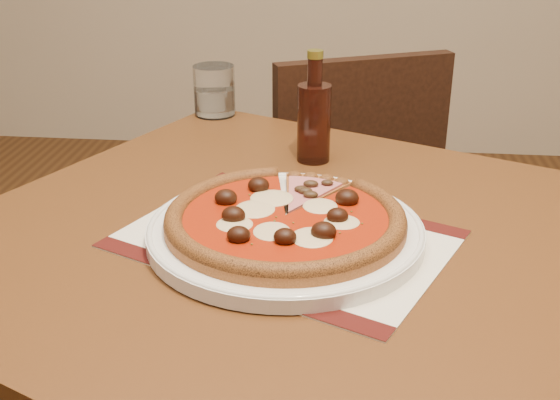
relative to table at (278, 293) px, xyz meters
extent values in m
cube|color=brown|center=(0.00, 0.00, 0.08)|extent=(1.06, 1.06, 0.04)
cylinder|color=brown|center=(-0.17, 0.46, -0.29)|extent=(0.05, 0.05, 0.71)
cube|color=black|center=(0.04, 0.79, -0.25)|extent=(0.52, 0.52, 0.04)
cylinder|color=black|center=(0.13, 1.01, -0.46)|extent=(0.03, 0.03, 0.38)
cylinder|color=black|center=(-0.18, 0.88, -0.46)|extent=(0.03, 0.03, 0.38)
cylinder|color=black|center=(0.27, 0.70, -0.46)|extent=(0.03, 0.03, 0.38)
cylinder|color=black|center=(-0.04, 0.57, -0.46)|extent=(0.03, 0.03, 0.38)
cube|color=black|center=(0.11, 0.63, -0.02)|extent=(0.38, 0.19, 0.41)
cube|color=white|center=(0.01, -0.03, 0.10)|extent=(0.47, 0.42, 0.00)
cylinder|color=white|center=(0.01, -0.03, 0.11)|extent=(0.35, 0.35, 0.02)
cylinder|color=#AB5D29|center=(0.01, -0.03, 0.13)|extent=(0.30, 0.30, 0.01)
torus|color=#985221|center=(0.01, -0.03, 0.13)|extent=(0.30, 0.30, 0.02)
cylinder|color=#952407|center=(0.01, -0.03, 0.13)|extent=(0.26, 0.26, 0.00)
ellipsoid|color=beige|center=(-0.01, 0.01, 0.14)|extent=(0.05, 0.04, 0.01)
ellipsoid|color=beige|center=(-0.06, -0.01, 0.14)|extent=(0.05, 0.04, 0.01)
ellipsoid|color=beige|center=(-0.03, -0.06, 0.14)|extent=(0.05, 0.04, 0.01)
ellipsoid|color=beige|center=(-0.01, -0.11, 0.14)|extent=(0.05, 0.04, 0.01)
ellipsoid|color=beige|center=(0.04, -0.08, 0.14)|extent=(0.05, 0.04, 0.01)
ellipsoid|color=beige|center=(0.09, -0.05, 0.14)|extent=(0.05, 0.04, 0.01)
ellipsoid|color=beige|center=(0.05, 0.00, 0.14)|extent=(0.05, 0.04, 0.01)
ellipsoid|color=black|center=(-0.02, 0.02, 0.15)|extent=(0.03, 0.03, 0.02)
ellipsoid|color=black|center=(-0.07, 0.00, 0.15)|extent=(0.03, 0.03, 0.02)
ellipsoid|color=black|center=(-0.04, -0.05, 0.15)|extent=(0.03, 0.03, 0.02)
ellipsoid|color=black|center=(-0.04, -0.11, 0.15)|extent=(0.03, 0.03, 0.02)
ellipsoid|color=black|center=(0.02, -0.09, 0.15)|extent=(0.03, 0.03, 0.02)
ellipsoid|color=black|center=(0.08, -0.10, 0.15)|extent=(0.03, 0.03, 0.02)
ellipsoid|color=black|center=(0.07, -0.04, 0.15)|extent=(0.03, 0.03, 0.02)
ellipsoid|color=black|center=(0.09, 0.01, 0.15)|extent=(0.03, 0.03, 0.02)
ellipsoid|color=#372414|center=(0.04, 0.02, 0.14)|extent=(0.02, 0.01, 0.01)
ellipsoid|color=#372414|center=(0.05, 0.06, 0.14)|extent=(0.02, 0.01, 0.01)
ellipsoid|color=#372414|center=(0.03, 0.03, 0.14)|extent=(0.02, 0.01, 0.01)
ellipsoid|color=#372414|center=(0.03, 0.07, 0.14)|extent=(0.02, 0.01, 0.01)
ellipsoid|color=#372414|center=(0.02, 0.03, 0.14)|extent=(0.02, 0.01, 0.01)
cylinder|color=white|center=(-0.18, 0.48, 0.15)|extent=(0.08, 0.08, 0.10)
cylinder|color=#37140D|center=(0.03, 0.25, 0.16)|extent=(0.05, 0.05, 0.12)
cylinder|color=#37140D|center=(0.03, 0.25, 0.24)|extent=(0.02, 0.02, 0.05)
cylinder|color=olive|center=(0.03, 0.25, 0.27)|extent=(0.03, 0.03, 0.01)
camera|label=1|loc=(0.09, -0.82, 0.51)|focal=45.00mm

